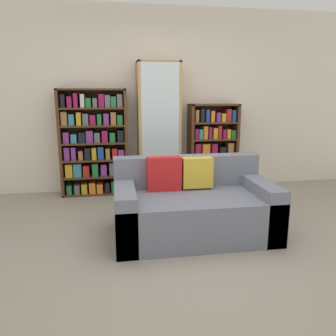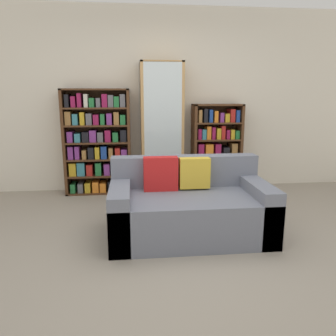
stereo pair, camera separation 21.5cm
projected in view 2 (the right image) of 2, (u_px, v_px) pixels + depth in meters
ground_plane at (180, 253)px, 3.03m from camera, size 16.00×16.00×0.00m
wall_back at (159, 101)px, 4.96m from camera, size 7.18×0.06×2.70m
couch at (189, 208)px, 3.41m from camera, size 1.61×0.91×0.80m
bookshelf_left at (98, 143)px, 4.80m from camera, size 0.96×0.32×1.52m
display_cabinet at (162, 129)px, 4.84m from camera, size 0.61×0.36×1.90m
bookshelf_right at (216, 148)px, 5.01m from camera, size 0.74×0.32×1.31m
wine_bottle at (217, 199)px, 4.16m from camera, size 0.09×0.09×0.35m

